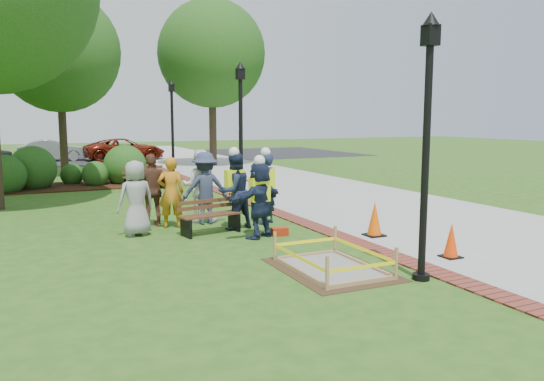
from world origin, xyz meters
name	(u,v)px	position (x,y,z in m)	size (l,w,h in m)	color
ground	(275,247)	(0.00, 0.00, 0.00)	(100.00, 100.00, 0.00)	#285116
sidewalk	(281,182)	(5.00, 10.00, 0.01)	(6.00, 60.00, 0.02)	#9E9E99
brick_edging	(206,186)	(1.75, 10.00, 0.01)	(0.50, 60.00, 0.03)	maroon
mulch_bed	(72,186)	(-3.00, 12.00, 0.02)	(7.00, 3.00, 0.05)	#381E0F
parking_lot	(102,158)	(0.00, 27.00, 0.00)	(36.00, 12.00, 0.01)	black
wet_concrete_pad	(332,257)	(0.21, -1.89, 0.23)	(1.71, 2.31, 0.55)	#47331E
bench_near	(211,223)	(-0.78, 1.78, 0.25)	(1.50, 0.73, 0.78)	brown
bench_far	(145,182)	(-0.59, 10.01, 0.27)	(1.64, 0.77, 0.85)	brown
cone_front	(451,241)	(2.65, -2.19, 0.33)	(0.35, 0.35, 0.69)	black
cone_back	(375,220)	(2.44, -0.05, 0.39)	(0.41, 0.41, 0.80)	black
cone_far	(253,172)	(3.98, 10.56, 0.40)	(0.42, 0.42, 0.83)	black
toolbox	(280,232)	(0.57, 0.93, 0.09)	(0.37, 0.20, 0.18)	#A7240C
lamp_near	(427,128)	(1.25, -3.00, 2.48)	(0.28, 0.28, 4.26)	black
lamp_mid	(241,123)	(1.25, 5.00, 2.48)	(0.28, 0.28, 4.26)	black
lamp_far	(172,122)	(1.25, 13.00, 2.48)	(0.28, 0.28, 4.26)	black
tree_back	(59,52)	(-2.95, 16.38, 5.56)	(5.40, 5.40, 8.27)	#3D2D1E
tree_right	(212,54)	(4.89, 18.41, 6.06)	(5.81, 5.81, 8.98)	#3D2D1E
shrub_a	(6,193)	(-5.26, 11.21, 0.00)	(1.47, 1.47, 1.47)	#134315
shrub_b	(34,189)	(-4.34, 12.08, 0.00)	(1.73, 1.73, 1.73)	#134315
shrub_c	(96,186)	(-2.11, 11.99, 0.00)	(1.04, 1.04, 1.04)	#134315
shrub_d	(126,184)	(-0.94, 12.15, 0.00)	(1.70, 1.70, 1.70)	#134315
shrub_e	(72,184)	(-2.91, 12.83, 0.00)	(0.90, 0.90, 0.90)	#134315
casual_person_a	(136,198)	(-2.35, 2.33, 0.85)	(0.60, 0.45, 1.70)	gray
casual_person_b	(171,193)	(-1.42, 2.84, 0.86)	(0.61, 0.47, 1.71)	#C67717
casual_person_c	(199,186)	(-0.58, 3.24, 0.92)	(0.68, 0.55, 1.84)	white
casual_person_d	(153,191)	(-1.78, 3.17, 0.89)	(0.59, 0.41, 1.77)	brown
casual_person_e	(205,188)	(-0.52, 2.95, 0.90)	(0.60, 0.41, 1.79)	#323A59
hivis_worker_a	(260,197)	(0.08, 0.95, 0.91)	(0.64, 0.54, 1.84)	#192942
hivis_worker_b	(266,186)	(0.84, 2.32, 0.95)	(0.67, 0.57, 1.92)	#152139
hivis_worker_c	(234,189)	(-0.10, 2.03, 0.97)	(0.67, 0.54, 1.96)	#161E39
parked_car_b	(53,161)	(-3.05, 25.60, 0.00)	(4.40, 1.91, 1.44)	#9FA0A4
parked_car_c	(125,160)	(1.12, 24.49, 0.00)	(4.55, 1.98, 1.48)	maroon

